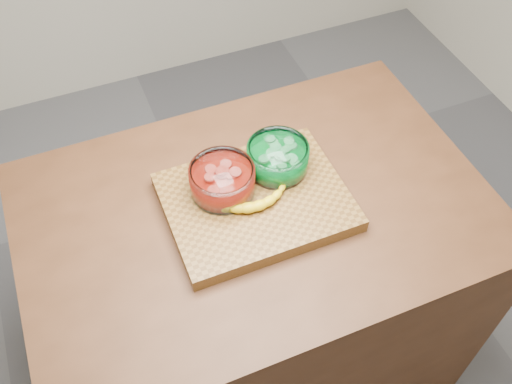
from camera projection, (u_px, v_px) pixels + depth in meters
name	position (u px, v px, depth m)	size (l,w,h in m)	color
ground	(256.00, 352.00, 2.15)	(3.50, 3.50, 0.00)	#595A5E
counter	(256.00, 294.00, 1.81)	(1.20, 0.80, 0.90)	#472815
cutting_board	(256.00, 202.00, 1.44)	(0.45, 0.35, 0.04)	brown
bowl_red	(222.00, 180.00, 1.41)	(0.16, 0.16, 0.08)	white
bowl_green	(278.00, 158.00, 1.46)	(0.16, 0.16, 0.07)	white
banana	(248.00, 196.00, 1.41)	(0.23, 0.13, 0.03)	gold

